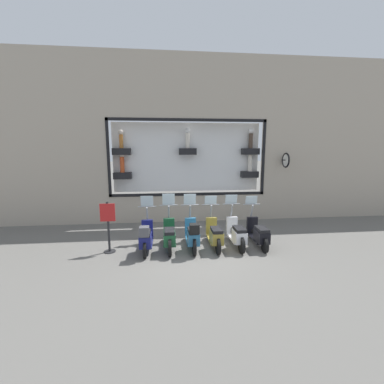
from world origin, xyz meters
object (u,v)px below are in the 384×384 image
object	(u,v)px
scooter_black_0	(258,234)
scooter_navy_5	(146,237)
scooter_olive_2	(215,235)
scooter_white_1	(237,234)
shop_sign_post	(108,226)
scooter_green_4	(169,236)
scooter_teal_3	(192,235)

from	to	relation	value
scooter_black_0	scooter_navy_5	distance (m)	3.66
scooter_olive_2	scooter_navy_5	xyz separation A→B (m)	(-0.07, 2.19, 0.03)
scooter_white_1	scooter_navy_5	bearing A→B (deg)	91.31
shop_sign_post	scooter_olive_2	bearing A→B (deg)	-89.87
scooter_black_0	scooter_white_1	distance (m)	0.73
scooter_black_0	scooter_green_4	xyz separation A→B (m)	(0.01, 2.92, 0.03)
scooter_white_1	scooter_teal_3	size ratio (longest dim) A/B	1.00
scooter_white_1	scooter_navy_5	size ratio (longest dim) A/B	1.01
scooter_green_4	shop_sign_post	distance (m)	1.91
scooter_black_0	scooter_teal_3	xyz separation A→B (m)	(-0.05, 2.19, 0.06)
scooter_olive_2	scooter_white_1	bearing A→B (deg)	-89.91
scooter_white_1	scooter_navy_5	distance (m)	2.93
scooter_teal_3	scooter_navy_5	size ratio (longest dim) A/B	1.01
scooter_teal_3	scooter_green_4	distance (m)	0.73
scooter_teal_3	scooter_white_1	bearing A→B (deg)	-87.77
scooter_white_1	scooter_green_4	bearing A→B (deg)	89.90
scooter_black_0	scooter_white_1	world-z (taller)	scooter_white_1
scooter_black_0	scooter_navy_5	bearing A→B (deg)	90.96
scooter_black_0	scooter_navy_5	world-z (taller)	scooter_navy_5
scooter_olive_2	shop_sign_post	world-z (taller)	shop_sign_post
scooter_olive_2	scooter_teal_3	bearing A→B (deg)	94.36
scooter_black_0	scooter_white_1	xyz separation A→B (m)	(0.01, 0.73, 0.02)
scooter_black_0	scooter_green_4	bearing A→B (deg)	89.81
scooter_olive_2	scooter_green_4	distance (m)	1.46
scooter_teal_3	shop_sign_post	world-z (taller)	scooter_teal_3
scooter_green_4	scooter_navy_5	distance (m)	0.73
scooter_black_0	shop_sign_post	size ratio (longest dim) A/B	1.13
scooter_navy_5	shop_sign_post	distance (m)	1.20
scooter_black_0	scooter_navy_5	size ratio (longest dim) A/B	1.00
scooter_white_1	shop_sign_post	size ratio (longest dim) A/B	1.13
scooter_black_0	shop_sign_post	distance (m)	4.81
scooter_green_4	scooter_navy_5	world-z (taller)	scooter_green_4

